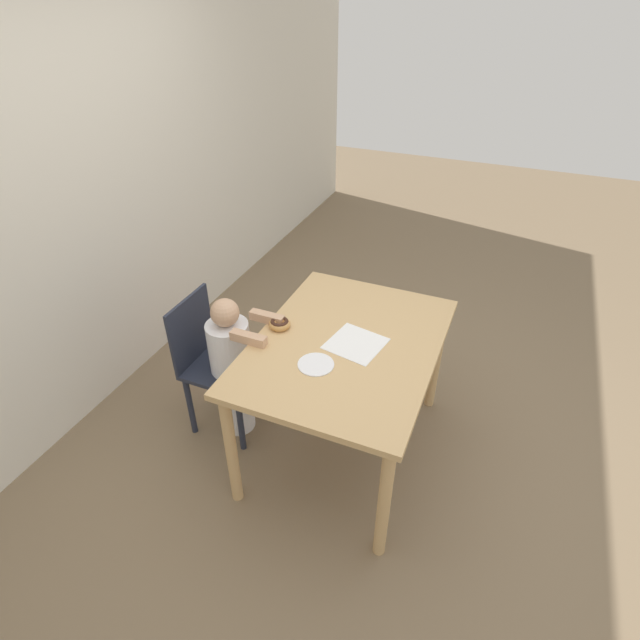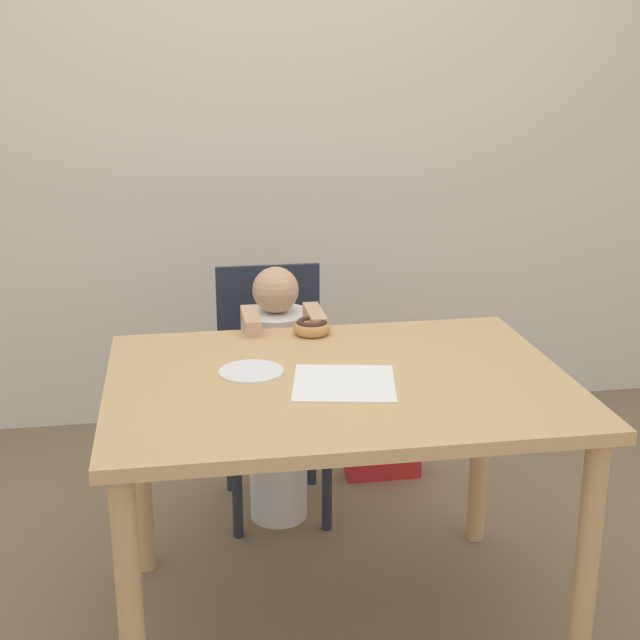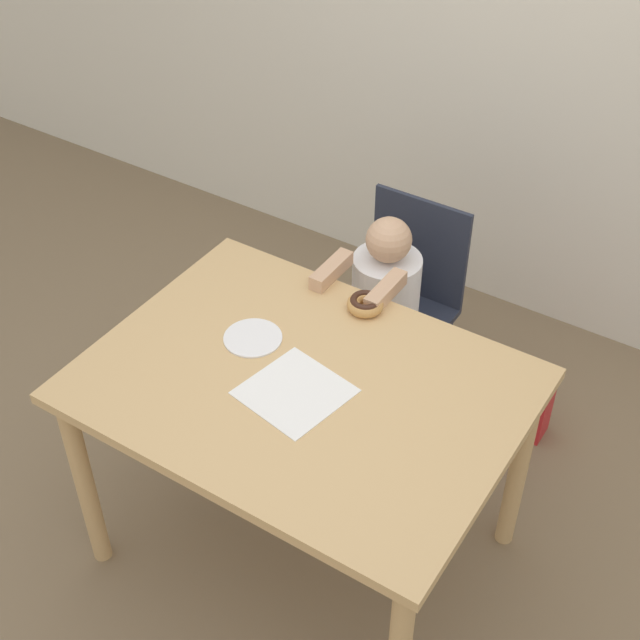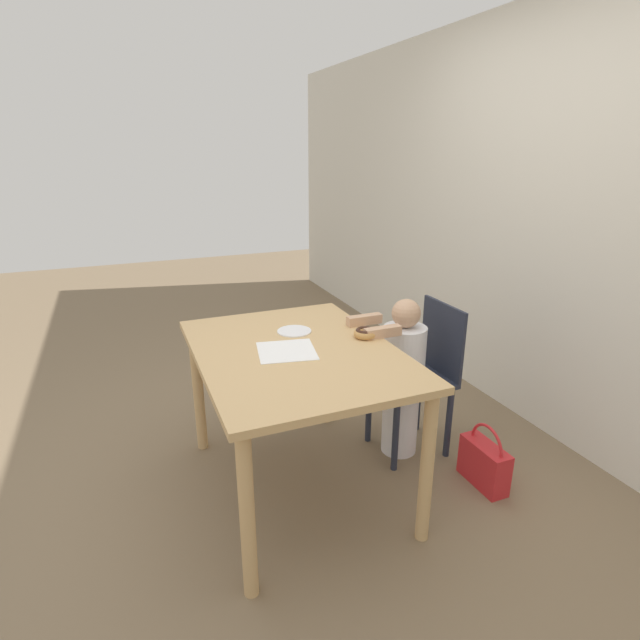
# 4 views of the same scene
# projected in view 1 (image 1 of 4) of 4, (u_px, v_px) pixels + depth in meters

# --- Properties ---
(ground_plane) EXTENTS (12.00, 12.00, 0.00)m
(ground_plane) POSITION_uv_depth(u_px,v_px,m) (343.00, 445.00, 3.00)
(ground_plane) COLOR #7A664C
(wall_back) EXTENTS (8.00, 0.05, 2.50)m
(wall_back) POSITION_uv_depth(u_px,v_px,m) (78.00, 208.00, 2.82)
(wall_back) COLOR silver
(wall_back) RESTS_ON ground_plane
(dining_table) EXTENTS (1.23, 0.92, 0.78)m
(dining_table) POSITION_uv_depth(u_px,v_px,m) (346.00, 357.00, 2.62)
(dining_table) COLOR tan
(dining_table) RESTS_ON ground_plane
(chair) EXTENTS (0.38, 0.41, 0.87)m
(chair) POSITION_uv_depth(u_px,v_px,m) (215.00, 364.00, 2.92)
(chair) COLOR #232838
(chair) RESTS_ON ground_plane
(child_figure) EXTENTS (0.25, 0.42, 0.92)m
(child_figure) POSITION_uv_depth(u_px,v_px,m) (233.00, 368.00, 2.88)
(child_figure) COLOR white
(child_figure) RESTS_ON ground_plane
(donut) EXTENTS (0.12, 0.12, 0.05)m
(donut) POSITION_uv_depth(u_px,v_px,m) (280.00, 323.00, 2.66)
(donut) COLOR tan
(donut) RESTS_ON dining_table
(napkin) EXTENTS (0.31, 0.31, 0.00)m
(napkin) POSITION_uv_depth(u_px,v_px,m) (356.00, 343.00, 2.55)
(napkin) COLOR white
(napkin) RESTS_ON dining_table
(handbag) EXTENTS (0.29, 0.11, 0.35)m
(handbag) POSITION_uv_depth(u_px,v_px,m) (239.00, 358.00, 3.49)
(handbag) COLOR red
(handbag) RESTS_ON ground_plane
(plate) EXTENTS (0.18, 0.18, 0.01)m
(plate) POSITION_uv_depth(u_px,v_px,m) (316.00, 364.00, 2.41)
(plate) COLOR white
(plate) RESTS_ON dining_table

